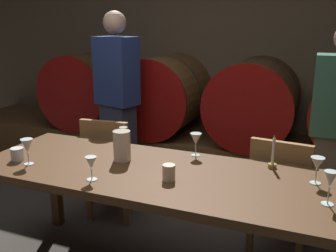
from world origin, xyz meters
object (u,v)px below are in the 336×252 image
Objects in this scene: wine_barrel_far_left at (92,88)px; chair_left at (111,163)px; guest_left at (117,102)px; wine_glass_left at (123,134)px; wine_barrel_center_left at (164,94)px; cup_left at (17,154)px; wine_barrel_center_right at (255,101)px; wine_glass_right at (317,164)px; chair_right at (281,191)px; wine_glass_far_left at (27,146)px; wine_glass_center_right at (196,140)px; candle_center at (273,159)px; pitcher at (122,146)px; dining_table at (159,183)px; wine_glass_center_left at (91,164)px; wine_glass_far_right at (330,180)px; cup_right at (169,172)px.

chair_left is (0.96, -1.23, -0.37)m from wine_barrel_far_left.
guest_left is 11.53× the size of wine_glass_left.
cup_left is at bearing -95.13° from wine_barrel_center_left.
wine_barrel_far_left and wine_barrel_center_right have the same top height.
guest_left is at bearing -149.27° from wine_barrel_center_right.
wine_glass_right is at bearing 165.87° from guest_left.
chair_right is 1.71m from wine_glass_far_left.
wine_barrel_center_left is 6.11× the size of wine_glass_center_right.
guest_left is 1.76m from candle_center.
wine_barrel_far_left is 1.00× the size of wine_barrel_center_right.
wine_barrel_far_left is at bearing 127.81° from pitcher.
chair_left is at bearing -51.97° from wine_barrel_far_left.
dining_table is 0.43m from wine_glass_center_left.
candle_center is at bearing -3.33° from wine_glass_center_right.
wine_barrel_far_left reaches higher than wine_glass_center_right.
wine_barrel_center_left is 1.73m from wine_glass_center_right.
guest_left reaches higher than pitcher.
chair_left is 0.70m from guest_left.
wine_barrel_center_right reaches higher than chair_right.
wine_glass_right is 0.25m from wine_glass_far_right.
wine_barrel_center_right reaches higher than wine_glass_center_right.
wine_glass_right is at bearing -33.58° from wine_barrel_far_left.
chair_right is 0.62m from wine_glass_right.
cup_right is at bearing -47.79° from wine_barrel_far_left.
wine_glass_far_right is at bearing -4.75° from dining_table.
wine_glass_far_left is at bearing -15.05° from cup_left.
cup_right is at bearing -43.59° from dining_table.
pitcher is at bearing 21.90° from cup_left.
wine_barrel_center_right is 1.84m from pitcher.
dining_table is at bearing 133.31° from chair_left.
wine_glass_left is (0.52, -0.84, -0.02)m from guest_left.
wine_barrel_center_left is at bearing 0.00° from wine_barrel_far_left.
wine_barrel_center_right is 5.71× the size of wine_glass_far_left.
pitcher is (-0.29, 0.08, 0.17)m from dining_table.
wine_barrel_far_left is 3.04m from wine_glass_right.
wine_barrel_center_left is 1.82m from pitcher.
cup_right is (-0.77, -0.27, -0.07)m from wine_glass_right.
wine_barrel_center_left is at bearing 133.70° from wine_glass_right.
wine_glass_far_right is at bearing 151.65° from chair_left.
wine_glass_left is at bearing 20.83° from chair_right.
wine_barrel_center_right is 1.80m from wine_glass_right.
pitcher is at bearing 164.18° from dining_table.
wine_barrel_far_left reaches higher than wine_glass_left.
wine_barrel_far_left is 2.24m from pitcher.
wine_glass_far_right reaches higher than wine_glass_left.
cup_right is at bearing -66.65° from wine_barrel_center_left.
dining_table is 0.94m from cup_left.
wine_glass_center_left is at bearing 47.63° from chair_right.
pitcher is 1.19× the size of wine_glass_far_left.
wine_barrel_far_left is 1.00× the size of wine_barrel_center_left.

